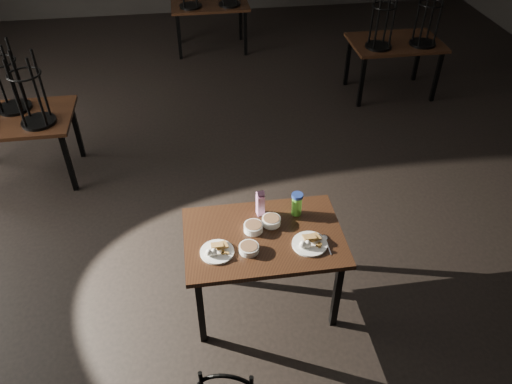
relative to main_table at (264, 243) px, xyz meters
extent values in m
plane|color=black|center=(0.23, 1.08, -0.67)|extent=(12.00, 12.00, 0.00)
cube|color=black|center=(0.00, 0.00, 0.06)|extent=(1.20, 0.80, 0.04)
cube|color=black|center=(-0.52, -0.32, -0.32)|extent=(0.05, 0.05, 0.71)
cube|color=black|center=(0.52, -0.32, -0.32)|extent=(0.05, 0.05, 0.71)
cube|color=black|center=(-0.52, 0.32, -0.32)|extent=(0.05, 0.05, 0.71)
cube|color=black|center=(0.52, 0.32, -0.32)|extent=(0.05, 0.05, 0.71)
cylinder|color=white|center=(-0.36, -0.13, 0.09)|extent=(0.25, 0.25, 0.01)
cube|color=#A37E39|center=(-0.36, -0.09, 0.14)|extent=(0.09, 0.09, 0.04)
cube|color=#A37E39|center=(-0.33, -0.09, 0.14)|extent=(0.10, 0.10, 0.03)
ellipsoid|color=white|center=(-0.42, -0.16, 0.12)|extent=(0.05, 0.05, 0.06)
ellipsoid|color=white|center=(-0.39, -0.16, 0.12)|extent=(0.05, 0.05, 0.06)
cylinder|color=white|center=(0.32, -0.15, 0.09)|extent=(0.26, 0.26, 0.02)
cube|color=#A37E39|center=(0.32, -0.10, 0.14)|extent=(0.09, 0.09, 0.04)
cube|color=#A37E39|center=(0.36, -0.10, 0.14)|extent=(0.11, 0.11, 0.03)
ellipsoid|color=white|center=(0.26, -0.18, 0.13)|extent=(0.05, 0.05, 0.06)
ellipsoid|color=white|center=(0.29, -0.18, 0.13)|extent=(0.05, 0.05, 0.06)
cylinder|color=white|center=(-0.07, 0.07, 0.11)|extent=(0.15, 0.15, 0.06)
cylinder|color=brown|center=(-0.07, 0.07, 0.13)|extent=(0.12, 0.12, 0.01)
cylinder|color=white|center=(0.08, 0.12, 0.11)|extent=(0.14, 0.14, 0.06)
cylinder|color=brown|center=(0.08, 0.12, 0.13)|extent=(0.12, 0.12, 0.01)
cylinder|color=white|center=(-0.13, -0.14, 0.10)|extent=(0.15, 0.15, 0.05)
cylinder|color=brown|center=(-0.13, -0.14, 0.12)|extent=(0.12, 0.12, 0.01)
cube|color=#831761|center=(0.01, 0.25, 0.17)|extent=(0.07, 0.07, 0.19)
cube|color=#831761|center=(0.01, 0.25, 0.28)|extent=(0.07, 0.07, 0.06)
cylinder|color=#5CBF38|center=(0.29, 0.21, 0.16)|extent=(0.10, 0.10, 0.17)
cylinder|color=navy|center=(0.29, 0.21, 0.26)|extent=(0.11, 0.11, 0.03)
ellipsoid|color=silver|center=(0.45, -0.09, 0.08)|extent=(0.04, 0.06, 0.01)
cube|color=silver|center=(0.45, -0.20, 0.08)|extent=(0.01, 0.14, 0.00)
cube|color=black|center=(-2.28, 2.08, 0.06)|extent=(1.20, 0.80, 0.04)
cube|color=black|center=(-1.76, 1.76, -0.32)|extent=(0.05, 0.05, 0.71)
cube|color=black|center=(-1.76, 2.40, -0.32)|extent=(0.05, 0.05, 0.71)
cylinder|color=black|center=(-1.98, 1.93, 0.09)|extent=(0.34, 0.34, 0.03)
torus|color=black|center=(-1.98, 1.93, 0.59)|extent=(0.32, 0.32, 0.02)
cylinder|color=black|center=(-1.88, 2.03, 0.46)|extent=(0.03, 0.03, 0.70)
cylinder|color=black|center=(-2.08, 2.03, 0.46)|extent=(0.03, 0.03, 0.70)
cylinder|color=black|center=(-2.08, 1.83, 0.46)|extent=(0.03, 0.03, 0.70)
cylinder|color=black|center=(-1.88, 1.83, 0.46)|extent=(0.03, 0.03, 0.70)
cylinder|color=black|center=(-2.28, 2.26, 0.09)|extent=(0.34, 0.34, 0.03)
torus|color=black|center=(-2.28, 2.26, 0.59)|extent=(0.32, 0.32, 0.02)
cylinder|color=black|center=(-2.18, 2.36, 0.46)|extent=(0.03, 0.03, 0.70)
cylinder|color=black|center=(-2.18, 2.16, 0.46)|extent=(0.03, 0.03, 0.70)
cube|color=black|center=(2.32, 3.39, 0.06)|extent=(1.20, 0.80, 0.04)
cube|color=black|center=(1.80, 3.07, -0.32)|extent=(0.05, 0.05, 0.71)
cube|color=black|center=(2.84, 3.07, -0.32)|extent=(0.05, 0.05, 0.71)
cube|color=black|center=(1.80, 3.71, -0.32)|extent=(0.05, 0.05, 0.71)
cube|color=black|center=(2.84, 3.71, -0.32)|extent=(0.05, 0.05, 0.71)
cylinder|color=black|center=(2.02, 3.24, 0.09)|extent=(0.34, 0.34, 0.03)
torus|color=black|center=(2.02, 3.24, 0.59)|extent=(0.32, 0.32, 0.02)
cylinder|color=black|center=(2.12, 3.34, 0.46)|extent=(0.03, 0.03, 0.70)
cylinder|color=black|center=(1.92, 3.34, 0.46)|extent=(0.03, 0.03, 0.70)
cylinder|color=black|center=(1.92, 3.14, 0.46)|extent=(0.03, 0.03, 0.70)
cylinder|color=black|center=(2.12, 3.14, 0.46)|extent=(0.03, 0.03, 0.70)
cylinder|color=black|center=(2.62, 3.24, 0.09)|extent=(0.34, 0.34, 0.03)
torus|color=black|center=(2.62, 3.24, 0.59)|extent=(0.32, 0.32, 0.02)
cylinder|color=black|center=(2.72, 3.34, 0.46)|extent=(0.03, 0.03, 0.70)
cylinder|color=black|center=(2.52, 3.34, 0.46)|extent=(0.03, 0.03, 0.70)
cylinder|color=black|center=(2.52, 3.14, 0.46)|extent=(0.03, 0.03, 0.70)
cylinder|color=black|center=(2.72, 3.14, 0.46)|extent=(0.03, 0.03, 0.70)
cube|color=black|center=(-0.02, 5.27, 0.06)|extent=(1.20, 0.80, 0.04)
cube|color=black|center=(-0.54, 4.95, -0.32)|extent=(0.05, 0.05, 0.71)
cube|color=black|center=(0.50, 4.95, -0.32)|extent=(0.05, 0.05, 0.71)
cube|color=black|center=(-0.54, 5.59, -0.32)|extent=(0.05, 0.05, 0.71)
cube|color=black|center=(0.50, 5.59, -0.32)|extent=(0.05, 0.05, 0.71)
cylinder|color=black|center=(-0.32, 5.12, 0.09)|extent=(0.34, 0.34, 0.03)
cylinder|color=black|center=(0.28, 5.12, 0.09)|extent=(0.34, 0.34, 0.03)
camera|label=1|loc=(-0.45, -2.67, 2.70)|focal=35.00mm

